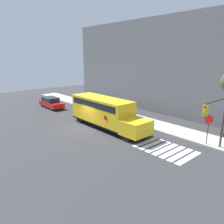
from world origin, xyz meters
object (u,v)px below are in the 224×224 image
object	(u,v)px
school_bus	(105,111)
parked_car	(51,103)
stop_sign	(208,125)
traffic_light	(217,116)

from	to	relation	value
school_bus	parked_car	world-z (taller)	school_bus
parked_car	stop_sign	bearing A→B (deg)	9.34
school_bus	traffic_light	size ratio (longest dim) A/B	2.20
parked_car	stop_sign	distance (m)	22.30
school_bus	traffic_light	bearing A→B (deg)	12.68
school_bus	traffic_light	xyz separation A→B (m)	(10.69, 2.40, 1.30)
parked_car	stop_sign	size ratio (longest dim) A/B	1.68
stop_sign	traffic_light	world-z (taller)	traffic_light
school_bus	parked_car	size ratio (longest dim) A/B	2.17
parked_car	traffic_light	world-z (taller)	traffic_light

